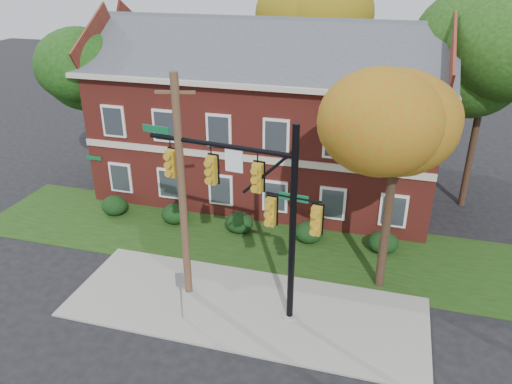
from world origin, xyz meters
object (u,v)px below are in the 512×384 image
(hedge_center, at_px, (240,223))
(utility_pole, at_px, (182,192))
(hedge_right, at_px, (309,232))
(tree_near_right, at_px, (404,136))
(tree_right_rear, at_px, (497,57))
(tree_far_rear, at_px, (318,20))
(apartment_building, at_px, (267,108))
(traffic_signal, at_px, (256,199))
(hedge_far_right, at_px, (383,242))
(sign_post, at_px, (180,288))
(hedge_left, at_px, (175,214))
(hedge_far_left, at_px, (114,206))
(tree_left_rear, at_px, (96,71))

(hedge_center, height_order, utility_pole, utility_pole)
(hedge_right, xyz_separation_m, tree_near_right, (3.72, -2.83, 6.14))
(tree_right_rear, bearing_deg, tree_far_rear, 145.00)
(apartment_building, relative_size, tree_right_rear, 1.77)
(traffic_signal, bearing_deg, hedge_center, 120.43)
(hedge_far_right, distance_m, traffic_signal, 8.44)
(hedge_far_right, bearing_deg, tree_near_right, -85.48)
(hedge_far_right, relative_size, sign_post, 0.67)
(hedge_left, xyz_separation_m, hedge_right, (7.00, 0.00, 0.00))
(hedge_left, distance_m, tree_near_right, 12.68)
(hedge_far_left, bearing_deg, hedge_far_right, 0.00)
(tree_near_right, bearing_deg, apartment_building, 131.77)
(tree_right_rear, bearing_deg, sign_post, -131.08)
(hedge_far_left, height_order, hedge_left, same)
(hedge_right, height_order, tree_left_rear, tree_left_rear)
(tree_right_rear, relative_size, traffic_signal, 1.37)
(tree_far_rear, height_order, traffic_signal, tree_far_rear)
(hedge_far_left, bearing_deg, sign_post, -45.28)
(hedge_center, bearing_deg, tree_far_rear, 84.15)
(tree_right_rear, bearing_deg, apartment_building, -175.67)
(hedge_right, distance_m, tree_left_rear, 15.17)
(tree_left_rear, height_order, utility_pole, utility_pole)
(tree_left_rear, height_order, tree_far_rear, tree_far_rear)
(hedge_right, height_order, tree_far_rear, tree_far_rear)
(hedge_center, bearing_deg, tree_near_right, -21.42)
(hedge_far_right, distance_m, utility_pole, 10.07)
(tree_left_rear, relative_size, traffic_signal, 1.15)
(tree_left_rear, bearing_deg, apartment_building, 6.54)
(apartment_building, distance_m, hedge_right, 7.73)
(hedge_far_left, bearing_deg, apartment_building, 36.89)
(hedge_left, relative_size, utility_pole, 0.15)
(tree_right_rear, distance_m, sign_post, 18.61)
(apartment_building, xyz_separation_m, traffic_signal, (2.45, -10.93, -0.18))
(hedge_far_right, xyz_separation_m, utility_pole, (-7.51, -5.34, 4.06))
(hedge_left, height_order, utility_pole, utility_pole)
(hedge_far_right, height_order, tree_right_rear, tree_right_rear)
(hedge_far_left, bearing_deg, hedge_left, 0.00)
(hedge_left, relative_size, tree_near_right, 0.16)
(apartment_building, height_order, hedge_far_left, apartment_building)
(hedge_far_left, relative_size, tree_right_rear, 0.13)
(hedge_right, distance_m, traffic_signal, 7.19)
(tree_far_rear, bearing_deg, hedge_right, -80.64)
(tree_left_rear, bearing_deg, tree_right_rear, 5.36)
(apartment_building, xyz_separation_m, utility_pole, (-0.51, -10.60, -0.40))
(hedge_center, relative_size, sign_post, 0.67)
(hedge_right, xyz_separation_m, tree_far_rear, (-2.16, 13.09, 8.32))
(hedge_center, height_order, sign_post, sign_post)
(hedge_left, bearing_deg, tree_right_rear, 22.42)
(hedge_left, distance_m, sign_post, 7.82)
(apartment_building, relative_size, hedge_far_left, 13.43)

